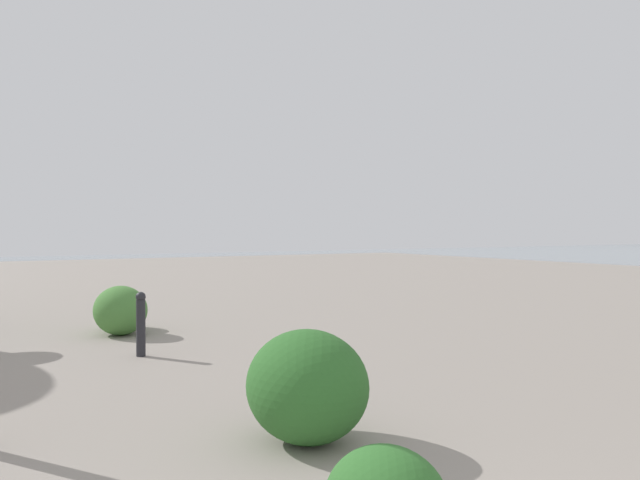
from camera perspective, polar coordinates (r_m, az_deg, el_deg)
The scene contains 4 objects.
bollard_mid at distance 8.73m, azimuth -15.77°, elevation -7.15°, with size 0.13×0.13×0.85m.
shrub_low at distance 10.55m, azimuth -17.46°, elevation -6.04°, with size 0.92×0.82×0.78m.
shrub_wide at distance 11.19m, azimuth -17.31°, elevation -6.06°, with size 0.72×0.65×0.61m.
shrub_tall at distance 5.09m, azimuth -1.16°, elevation -12.97°, with size 1.04×0.94×0.89m.
Camera 1 is at (-0.59, 1.17, 1.67)m, focal length 35.69 mm.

